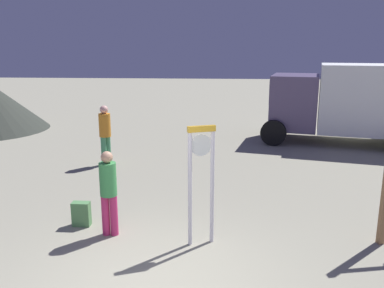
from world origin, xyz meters
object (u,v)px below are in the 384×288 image
(backpack, at_px, (81,214))
(box_truck_near, at_px, (358,100))
(standing_clock, at_px, (201,173))
(person_near_clock, at_px, (108,189))
(person_distant, at_px, (105,132))

(backpack, bearing_deg, box_truck_near, 45.05)
(standing_clock, xyz_separation_m, box_truck_near, (5.13, 8.04, 0.26))
(backpack, distance_m, box_truck_near, 10.67)
(person_near_clock, bearing_deg, box_truck_near, 49.00)
(person_near_clock, xyz_separation_m, box_truck_near, (6.82, 7.84, 0.66))
(backpack, bearing_deg, person_distant, 99.47)
(box_truck_near, bearing_deg, backpack, -134.95)
(standing_clock, relative_size, person_distant, 1.20)
(backpack, bearing_deg, standing_clock, -13.13)
(person_distant, height_order, box_truck_near, box_truck_near)
(person_distant, bearing_deg, backpack, -80.53)
(person_near_clock, xyz_separation_m, backpack, (-0.66, 0.35, -0.66))
(standing_clock, distance_m, box_truck_near, 9.54)
(person_near_clock, xyz_separation_m, person_distant, (-1.35, 4.49, 0.09))
(person_near_clock, bearing_deg, backpack, 152.24)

